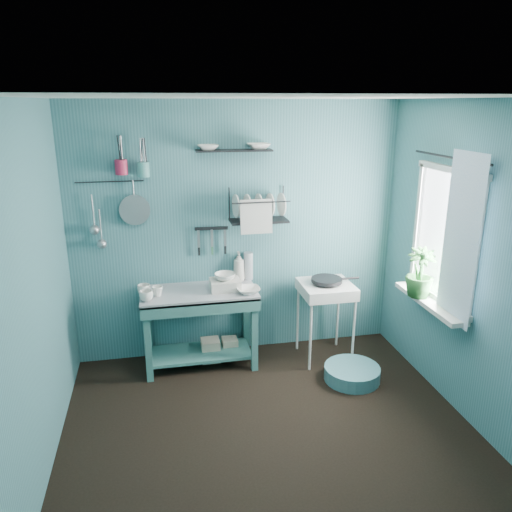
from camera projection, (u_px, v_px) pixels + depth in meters
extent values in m
plane|color=black|center=(272.00, 437.00, 3.85)|extent=(3.20, 3.20, 0.00)
plane|color=silver|center=(275.00, 97.00, 3.11)|extent=(3.20, 3.20, 0.00)
plane|color=#36686F|center=(238.00, 232.00, 4.88)|extent=(3.20, 0.00, 3.20)
plane|color=#36686F|center=(357.00, 409.00, 2.07)|extent=(3.20, 0.00, 3.20)
plane|color=#36686F|center=(29.00, 303.00, 3.17)|extent=(0.00, 3.00, 3.00)
plane|color=#36686F|center=(478.00, 270.00, 3.78)|extent=(0.00, 3.00, 3.00)
cube|color=#336C67|center=(200.00, 328.00, 4.81)|extent=(1.17, 0.75, 0.77)
imported|color=silver|center=(146.00, 296.00, 4.44)|extent=(0.12, 0.12, 0.10)
imported|color=silver|center=(157.00, 291.00, 4.55)|extent=(0.14, 0.14, 0.09)
imported|color=silver|center=(144.00, 290.00, 4.59)|extent=(0.17, 0.17, 0.10)
cube|color=beige|center=(225.00, 285.00, 4.71)|extent=(0.28, 0.22, 0.10)
imported|color=silver|center=(225.00, 277.00, 4.69)|extent=(0.19, 0.19, 0.06)
imported|color=beige|center=(239.00, 266.00, 4.92)|extent=(0.12, 0.12, 0.30)
cylinder|color=#A3ADB6|center=(248.00, 266.00, 4.96)|extent=(0.09, 0.09, 0.28)
imported|color=silver|center=(248.00, 290.00, 4.64)|extent=(0.22, 0.22, 0.05)
cube|color=silver|center=(325.00, 321.00, 4.94)|extent=(0.56, 0.56, 0.79)
cylinder|color=black|center=(327.00, 280.00, 4.81)|extent=(0.30, 0.30, 0.03)
cube|color=black|center=(211.00, 228.00, 4.78)|extent=(0.32, 0.03, 0.03)
cube|color=black|center=(259.00, 205.00, 4.71)|extent=(0.58, 0.32, 0.32)
cube|color=black|center=(234.00, 150.00, 4.54)|extent=(0.71, 0.21, 0.01)
imported|color=silver|center=(208.00, 148.00, 4.49)|extent=(0.20, 0.20, 0.05)
imported|color=silver|center=(259.00, 144.00, 4.57)|extent=(0.22, 0.22, 0.05)
cylinder|color=#A51E3E|center=(121.00, 167.00, 4.41)|extent=(0.11, 0.11, 0.13)
cylinder|color=teal|center=(143.00, 170.00, 4.45)|extent=(0.11, 0.11, 0.13)
cylinder|color=#93979A|center=(135.00, 210.00, 4.57)|extent=(0.28, 0.03, 0.28)
cylinder|color=#93979A|center=(93.00, 211.00, 4.51)|extent=(0.01, 0.01, 0.30)
cylinder|color=#93979A|center=(100.00, 226.00, 4.56)|extent=(0.01, 0.01, 0.30)
cylinder|color=black|center=(109.00, 182.00, 4.47)|extent=(0.60, 0.01, 0.01)
plane|color=white|center=(446.00, 236.00, 4.16)|extent=(0.00, 1.10, 1.10)
cube|color=silver|center=(429.00, 302.00, 4.32)|extent=(0.16, 0.95, 0.04)
plane|color=white|center=(460.00, 240.00, 3.85)|extent=(0.00, 1.35, 1.35)
cylinder|color=black|center=(450.00, 157.00, 3.96)|extent=(0.02, 1.05, 0.02)
imported|color=#245C27|center=(420.00, 273.00, 4.34)|extent=(0.29, 0.29, 0.44)
cube|color=tan|center=(210.00, 350.00, 4.96)|extent=(0.18, 0.18, 0.22)
cube|color=tan|center=(230.00, 348.00, 5.03)|extent=(0.15, 0.15, 0.20)
cylinder|color=teal|center=(352.00, 373.00, 4.62)|extent=(0.51, 0.51, 0.13)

